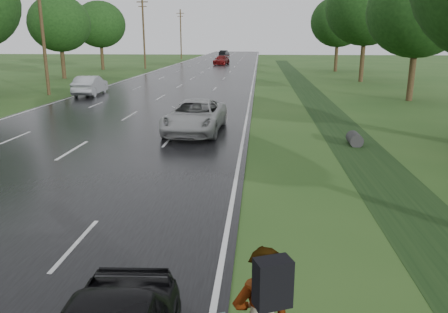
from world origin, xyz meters
name	(u,v)px	position (x,y,z in m)	size (l,w,h in m)	color
road	(199,75)	(0.00, 45.00, 0.02)	(14.00, 180.00, 0.04)	black
edge_stripe_east	(254,75)	(6.75, 45.00, 0.04)	(0.12, 180.00, 0.01)	silver
edge_stripe_west	(144,74)	(-6.75, 45.00, 0.04)	(0.12, 180.00, 0.01)	silver
center_line	(199,75)	(0.00, 45.00, 0.04)	(0.12, 180.00, 0.01)	silver
drainage_ditch	(325,111)	(11.50, 18.71, 0.04)	(2.20, 120.00, 0.56)	black
utility_pole_mid	(42,27)	(-9.20, 25.00, 5.20)	(1.60, 0.26, 10.00)	#342715
utility_pole_far	(144,32)	(-9.20, 55.00, 5.20)	(1.60, 0.26, 10.00)	#342715
utility_pole_distant	(181,33)	(-9.20, 85.00, 5.20)	(1.60, 0.26, 10.00)	#342715
tree_east_c	(419,11)	(18.20, 24.00, 6.14)	(7.00, 7.00, 9.29)	#342715
tree_east_d	(366,9)	(17.80, 38.00, 7.15)	(8.00, 8.00, 10.76)	#342715
tree_east_f	(338,22)	(17.50, 52.00, 6.37)	(7.20, 7.20, 9.62)	#342715
tree_west_d	(59,24)	(-14.20, 39.00, 5.82)	(6.60, 6.60, 8.80)	#342715
tree_west_f	(100,24)	(-14.80, 53.00, 6.14)	(7.00, 7.00, 9.29)	#342715
white_pickup	(195,116)	(4.42, 11.91, 0.79)	(2.49, 5.41, 1.50)	#B9B9B9
silver_sedan	(90,85)	(-5.80, 25.03, 0.79)	(1.59, 4.55, 1.50)	#989BA0
far_car_red	(221,60)	(1.00, 65.59, 0.76)	(2.02, 4.98, 1.44)	maroon
far_car_dark	(224,53)	(-1.00, 95.94, 0.78)	(1.56, 4.48, 1.48)	black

